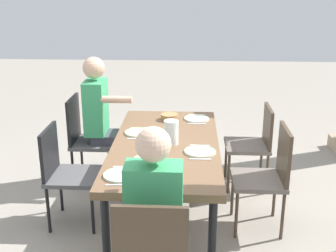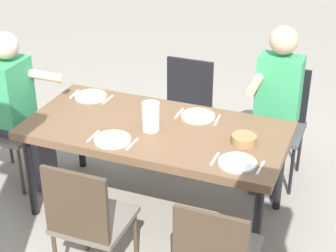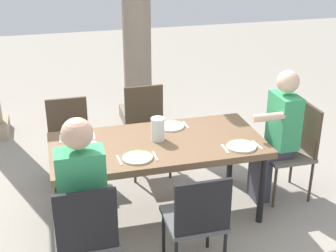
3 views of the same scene
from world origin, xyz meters
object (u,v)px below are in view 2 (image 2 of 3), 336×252
(dining_table, at_px, (156,134))
(bread_basket, at_px, (244,139))
(chair_west_north, at_px, (215,252))
(chair_west_south, at_px, (278,118))
(chair_mid_south, at_px, (185,104))
(plate_1, at_px, (198,116))
(plate_2, at_px, (112,139))
(diner_man_white, at_px, (21,106))
(plate_3, at_px, (91,96))
(chair_head_east, at_px, (1,120))
(plate_0, at_px, (237,162))
(water_pitcher, at_px, (151,118))
(diner_woman_green, at_px, (276,105))
(chair_mid_north, at_px, (87,218))

(dining_table, relative_size, bread_basket, 11.05)
(chair_west_north, relative_size, chair_west_south, 0.92)
(chair_west_south, bearing_deg, chair_mid_south, 0.32)
(chair_mid_south, relative_size, bread_basket, 5.20)
(plate_1, xyz_separation_m, plate_2, (0.43, 0.55, -0.00))
(chair_west_north, distance_m, diner_man_white, 2.09)
(chair_west_north, distance_m, plate_3, 1.83)
(chair_head_east, height_order, plate_0, chair_head_east)
(plate_0, distance_m, bread_basket, 0.28)
(plate_2, distance_m, water_pitcher, 0.32)
(diner_woman_green, bearing_deg, diner_man_white, 20.16)
(chair_west_north, bearing_deg, bread_basket, -84.85)
(chair_mid_north, height_order, diner_woman_green, diner_woman_green)
(chair_west_south, bearing_deg, chair_mid_north, 65.04)
(plate_1, bearing_deg, bread_basket, 148.25)
(chair_west_north, distance_m, chair_head_east, 2.27)
(chair_mid_north, bearing_deg, plate_1, -105.83)
(diner_woman_green, bearing_deg, chair_head_east, 18.36)
(chair_west_north, distance_m, chair_mid_south, 1.93)
(chair_head_east, relative_size, plate_3, 3.64)
(plate_0, xyz_separation_m, bread_basket, (0.03, -0.28, 0.02))
(chair_head_east, height_order, plate_3, chair_head_east)
(chair_west_north, bearing_deg, water_pitcher, -47.92)
(chair_west_south, bearing_deg, dining_table, 50.37)
(dining_table, distance_m, chair_west_north, 1.15)
(bread_basket, bearing_deg, plate_1, -31.75)
(plate_1, relative_size, bread_basket, 1.51)
(dining_table, xyz_separation_m, chair_head_east, (1.36, 0.00, -0.14))
(dining_table, xyz_separation_m, plate_1, (-0.23, -0.26, 0.07))
(chair_mid_north, bearing_deg, bread_basket, -129.98)
(chair_west_south, bearing_deg, diner_woman_green, 89.13)
(plate_1, bearing_deg, plate_0, 129.92)
(chair_west_south, relative_size, bread_basket, 5.48)
(diner_woman_green, xyz_separation_m, plate_0, (0.05, 0.97, 0.02))
(chair_west_north, bearing_deg, plate_0, -85.34)
(plate_0, bearing_deg, chair_west_north, 94.66)
(diner_woman_green, xyz_separation_m, plate_1, (0.49, 0.43, 0.02))
(chair_mid_south, bearing_deg, water_pitcher, 94.60)
(diner_man_white, relative_size, plate_1, 5.05)
(diner_woman_green, relative_size, plate_1, 5.24)
(plate_0, xyz_separation_m, plate_3, (1.36, -0.55, -0.00))
(diner_woman_green, xyz_separation_m, water_pitcher, (0.74, 0.74, 0.10))
(diner_man_white, bearing_deg, plate_3, -149.82)
(chair_mid_south, distance_m, diner_woman_green, 0.86)
(chair_head_east, distance_m, plate_2, 1.22)
(diner_woman_green, height_order, bread_basket, diner_woman_green)
(chair_head_east, distance_m, bread_basket, 2.03)
(dining_table, bearing_deg, chair_west_south, -129.63)
(diner_man_white, relative_size, plate_0, 5.15)
(chair_west_south, height_order, bread_basket, chair_west_south)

